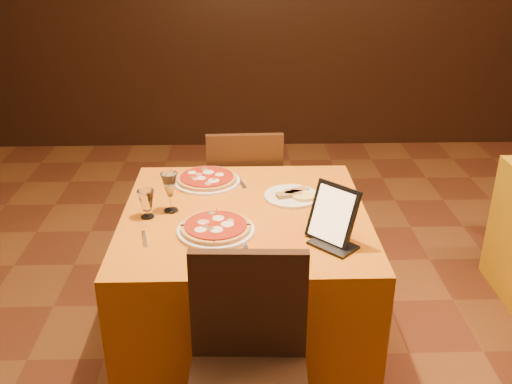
{
  "coord_description": "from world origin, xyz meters",
  "views": [
    {
      "loc": [
        -0.44,
        -1.78,
        1.91
      ],
      "look_at": [
        -0.38,
        0.5,
        0.86
      ],
      "focal_mm": 40.0,
      "sensor_mm": 36.0,
      "label": 1
    }
  ],
  "objects_px": {
    "wine_glass": "(170,192)",
    "tablet": "(333,214)",
    "pizza_far": "(207,180)",
    "main_table": "(245,282)",
    "chair_main_far": "(244,196)",
    "water_glass": "(147,204)",
    "pizza_near": "(216,229)"
  },
  "relations": [
    {
      "from": "main_table",
      "to": "wine_glass",
      "type": "xyz_separation_m",
      "value": [
        -0.33,
        0.02,
        0.47
      ]
    },
    {
      "from": "pizza_near",
      "to": "wine_glass",
      "type": "distance_m",
      "value": 0.3
    },
    {
      "from": "wine_glass",
      "to": "tablet",
      "type": "height_order",
      "value": "tablet"
    },
    {
      "from": "chair_main_far",
      "to": "water_glass",
      "type": "relative_size",
      "value": 7.0
    },
    {
      "from": "main_table",
      "to": "chair_main_far",
      "type": "height_order",
      "value": "chair_main_far"
    },
    {
      "from": "wine_glass",
      "to": "water_glass",
      "type": "relative_size",
      "value": 1.46
    },
    {
      "from": "pizza_near",
      "to": "tablet",
      "type": "bearing_deg",
      "value": -10.21
    },
    {
      "from": "wine_glass",
      "to": "water_glass",
      "type": "xyz_separation_m",
      "value": [
        -0.1,
        -0.06,
        -0.03
      ]
    },
    {
      "from": "pizza_far",
      "to": "water_glass",
      "type": "distance_m",
      "value": 0.45
    },
    {
      "from": "pizza_near",
      "to": "tablet",
      "type": "distance_m",
      "value": 0.49
    },
    {
      "from": "wine_glass",
      "to": "water_glass",
      "type": "height_order",
      "value": "wine_glass"
    },
    {
      "from": "water_glass",
      "to": "tablet",
      "type": "distance_m",
      "value": 0.82
    },
    {
      "from": "pizza_far",
      "to": "tablet",
      "type": "height_order",
      "value": "tablet"
    },
    {
      "from": "chair_main_far",
      "to": "pizza_far",
      "type": "height_order",
      "value": "chair_main_far"
    },
    {
      "from": "pizza_near",
      "to": "tablet",
      "type": "relative_size",
      "value": 1.35
    },
    {
      "from": "pizza_far",
      "to": "wine_glass",
      "type": "bearing_deg",
      "value": -114.52
    },
    {
      "from": "wine_glass",
      "to": "tablet",
      "type": "distance_m",
      "value": 0.74
    },
    {
      "from": "chair_main_far",
      "to": "water_glass",
      "type": "bearing_deg",
      "value": 60.9
    },
    {
      "from": "main_table",
      "to": "water_glass",
      "type": "xyz_separation_m",
      "value": [
        -0.43,
        -0.03,
        0.44
      ]
    },
    {
      "from": "chair_main_far",
      "to": "wine_glass",
      "type": "bearing_deg",
      "value": 65.05
    },
    {
      "from": "wine_glass",
      "to": "pizza_far",
      "type": "bearing_deg",
      "value": 65.48
    },
    {
      "from": "water_glass",
      "to": "tablet",
      "type": "bearing_deg",
      "value": -16.37
    },
    {
      "from": "water_glass",
      "to": "wine_glass",
      "type": "bearing_deg",
      "value": 30.08
    },
    {
      "from": "pizza_near",
      "to": "pizza_far",
      "type": "height_order",
      "value": "same"
    },
    {
      "from": "wine_glass",
      "to": "tablet",
      "type": "xyz_separation_m",
      "value": [
        0.68,
        -0.29,
        0.03
      ]
    },
    {
      "from": "pizza_far",
      "to": "chair_main_far",
      "type": "bearing_deg",
      "value": 67.85
    },
    {
      "from": "chair_main_far",
      "to": "pizza_near",
      "type": "distance_m",
      "value": 1.04
    },
    {
      "from": "pizza_near",
      "to": "wine_glass",
      "type": "bearing_deg",
      "value": 136.1
    },
    {
      "from": "tablet",
      "to": "wine_glass",
      "type": "bearing_deg",
      "value": -157.53
    },
    {
      "from": "pizza_far",
      "to": "main_table",
      "type": "bearing_deg",
      "value": -61.24
    },
    {
      "from": "pizza_far",
      "to": "tablet",
      "type": "xyz_separation_m",
      "value": [
        0.54,
        -0.61,
        0.1
      ]
    },
    {
      "from": "main_table",
      "to": "pizza_far",
      "type": "bearing_deg",
      "value": 118.76
    }
  ]
}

